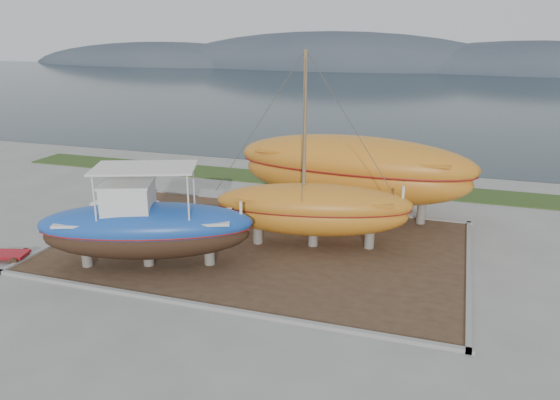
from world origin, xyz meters
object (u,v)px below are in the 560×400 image
(white_dinghy, at_px, (126,209))
(orange_sailboat, at_px, (315,153))
(orange_bare_hull, at_px, (353,177))
(red_trailer, at_px, (9,257))
(blue_caique, at_px, (145,217))

(white_dinghy, relative_size, orange_sailboat, 0.42)
(white_dinghy, distance_m, orange_bare_hull, 12.01)
(white_dinghy, distance_m, orange_sailboat, 10.95)
(white_dinghy, distance_m, red_trailer, 6.43)
(white_dinghy, bearing_deg, orange_sailboat, -22.64)
(white_dinghy, relative_size, orange_bare_hull, 0.29)
(orange_sailboat, bearing_deg, red_trailer, -166.69)
(blue_caique, bearing_deg, red_trailer, 172.15)
(blue_caique, xyz_separation_m, white_dinghy, (-4.26, 4.77, -1.57))
(orange_bare_hull, bearing_deg, orange_sailboat, -96.01)
(blue_caique, height_order, orange_bare_hull, blue_caique)
(white_dinghy, xyz_separation_m, orange_bare_hull, (11.09, 4.38, 1.51))
(orange_sailboat, bearing_deg, blue_caique, -156.23)
(blue_caique, distance_m, orange_sailboat, 7.70)
(blue_caique, distance_m, red_trailer, 6.58)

